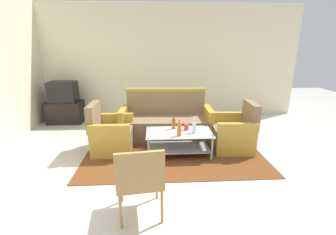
{
  "coord_description": "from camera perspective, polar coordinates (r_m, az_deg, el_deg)",
  "views": [
    {
      "loc": [
        -0.44,
        -3.0,
        1.78
      ],
      "look_at": [
        -0.22,
        0.68,
        0.65
      ],
      "focal_mm": 24.72,
      "sensor_mm": 36.0,
      "label": 1
    }
  ],
  "objects": [
    {
      "name": "cup",
      "position": [
        3.98,
        4.55,
        -2.36
      ],
      "size": [
        0.08,
        0.08,
        0.1
      ],
      "primitive_type": "cylinder",
      "color": "red",
      "rests_on": "coffee_table"
    },
    {
      "name": "couch",
      "position": [
        4.66,
        -0.48,
        -1.28
      ],
      "size": [
        1.83,
        0.81,
        0.96
      ],
      "rotation": [
        0.0,
        0.0,
        3.1
      ],
      "color": "#7F6647",
      "rests_on": "rug"
    },
    {
      "name": "wicker_chair",
      "position": [
        2.47,
        -6.95,
        -14.44
      ],
      "size": [
        0.53,
        0.53,
        0.84
      ],
      "rotation": [
        0.0,
        0.0,
        0.12
      ],
      "color": "#AD844C",
      "rests_on": "ground"
    },
    {
      "name": "wall_back",
      "position": [
        6.09,
        0.84,
        13.47
      ],
      "size": [
        6.52,
        0.12,
        2.8
      ],
      "color": "beige",
      "rests_on": "ground"
    },
    {
      "name": "bottle_clear",
      "position": [
        3.84,
        6.47,
        -2.41
      ],
      "size": [
        0.06,
        0.06,
        0.26
      ],
      "color": "silver",
      "rests_on": "coffee_table"
    },
    {
      "name": "armchair_right",
      "position": [
        4.33,
        15.85,
        -3.79
      ],
      "size": [
        0.74,
        0.8,
        0.85
      ],
      "rotation": [
        0.0,
        0.0,
        1.51
      ],
      "color": "#7F6647",
      "rests_on": "rug"
    },
    {
      "name": "tv_stand",
      "position": [
        6.15,
        -23.9,
        1.25
      ],
      "size": [
        0.8,
        0.5,
        0.52
      ],
      "primitive_type": "cube",
      "color": "black",
      "rests_on": "ground"
    },
    {
      "name": "television",
      "position": [
        6.05,
        -24.46,
        5.82
      ],
      "size": [
        0.6,
        0.45,
        0.48
      ],
      "rotation": [
        0.0,
        0.0,
        3.14
      ],
      "color": "black",
      "rests_on": "tv_stand"
    },
    {
      "name": "bottle_brown",
      "position": [
        4.02,
        1.4,
        -1.44
      ],
      "size": [
        0.06,
        0.06,
        0.26
      ],
      "color": "brown",
      "rests_on": "coffee_table"
    },
    {
      "name": "bottle_orange",
      "position": [
        3.69,
        2.79,
        -3.04
      ],
      "size": [
        0.07,
        0.07,
        0.27
      ],
      "color": "#D85919",
      "rests_on": "coffee_table"
    },
    {
      "name": "coffee_table",
      "position": [
        3.94,
        2.72,
        -5.47
      ],
      "size": [
        1.1,
        0.6,
        0.4
      ],
      "color": "silver",
      "rests_on": "rug"
    },
    {
      "name": "ground_plane",
      "position": [
        3.52,
        4.4,
        -13.43
      ],
      "size": [
        14.0,
        14.0,
        0.0
      ],
      "primitive_type": "plane",
      "color": "beige"
    },
    {
      "name": "armchair_left",
      "position": [
        4.21,
        -13.83,
        -4.24
      ],
      "size": [
        0.7,
        0.76,
        0.85
      ],
      "rotation": [
        0.0,
        0.0,
        -1.57
      ],
      "color": "#7F6647",
      "rests_on": "rug"
    },
    {
      "name": "rug",
      "position": [
        4.19,
        1.27,
        -8.04
      ],
      "size": [
        3.01,
        2.07,
        0.01
      ],
      "primitive_type": "cube",
      "color": "brown",
      "rests_on": "ground"
    }
  ]
}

